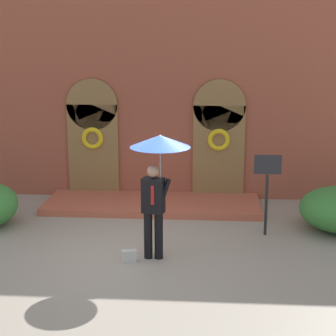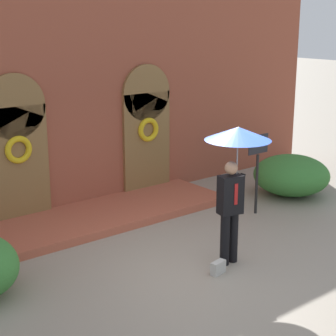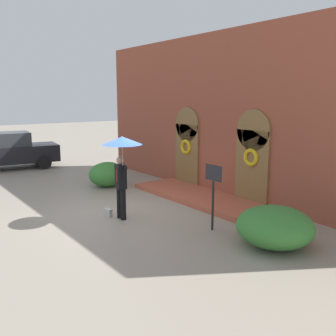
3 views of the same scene
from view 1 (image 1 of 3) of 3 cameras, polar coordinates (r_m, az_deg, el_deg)
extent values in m
plane|color=gray|center=(10.90, -3.17, -8.81)|extent=(80.00, 80.00, 0.00)
cube|color=brown|center=(14.32, -1.21, 8.14)|extent=(14.00, 0.50, 5.60)
cube|color=brown|center=(14.51, -7.59, 1.71)|extent=(1.30, 0.08, 2.40)
cylinder|color=brown|center=(14.32, -7.74, 6.41)|extent=(1.30, 0.08, 1.30)
cube|color=brown|center=(14.22, 5.15, 1.53)|extent=(1.30, 0.08, 2.40)
cylinder|color=brown|center=(14.02, 5.26, 6.33)|extent=(1.30, 0.08, 1.30)
torus|color=gold|center=(14.38, -7.69, 3.02)|extent=(0.56, 0.12, 0.56)
torus|color=gold|center=(14.08, 5.19, 2.86)|extent=(0.56, 0.12, 0.56)
cube|color=#AA523A|center=(13.73, -1.59, -3.69)|extent=(5.20, 1.80, 0.16)
cylinder|color=black|center=(10.60, -2.03, -6.85)|extent=(0.16, 0.16, 0.90)
cylinder|color=black|center=(10.58, -0.95, -6.88)|extent=(0.16, 0.16, 0.90)
cube|color=black|center=(10.34, -1.51, -2.80)|extent=(0.44, 0.33, 0.66)
cube|color=#A51919|center=(10.21, -1.59, -2.79)|extent=(0.06, 0.02, 0.36)
sphere|color=#A87A5B|center=(10.22, -1.53, -0.33)|extent=(0.22, 0.22, 0.22)
cylinder|color=black|center=(10.29, -0.30, -2.30)|extent=(0.22, 0.09, 0.46)
cylinder|color=gray|center=(10.22, -0.79, -0.56)|extent=(0.02, 0.02, 0.98)
cone|color=#284CB7|center=(10.09, -0.80, 2.75)|extent=(1.10, 1.10, 0.22)
cone|color=white|center=(10.09, -0.80, 2.83)|extent=(0.61, 0.61, 0.20)
cube|color=#B7B7B2|center=(10.57, -3.97, -8.89)|extent=(0.30, 0.17, 0.22)
cylinder|color=black|center=(11.90, 9.94, -3.74)|extent=(0.06, 0.06, 1.30)
cube|color=#232328|center=(11.67, 10.11, 0.35)|extent=(0.56, 0.03, 0.40)
camera|label=2|loc=(8.18, -60.44, 6.65)|focal=60.00mm
camera|label=3|loc=(9.33, 62.85, 1.72)|focal=40.00mm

